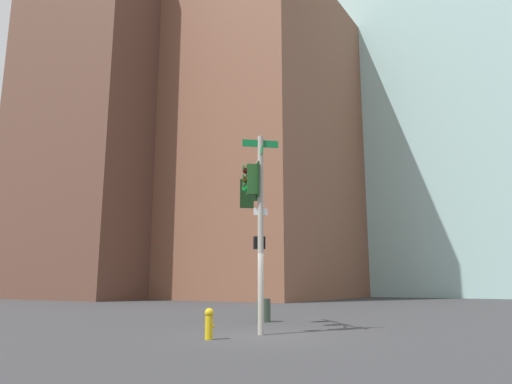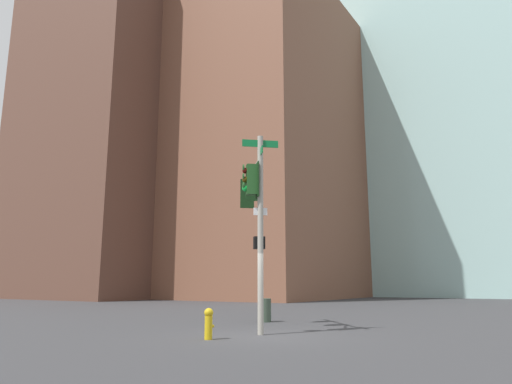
% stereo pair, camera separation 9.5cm
% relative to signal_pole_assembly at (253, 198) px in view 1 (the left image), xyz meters
% --- Properties ---
extents(ground_plane, '(200.00, 200.00, 0.00)m').
position_rel_signal_pole_assembly_xyz_m(ground_plane, '(-1.05, -1.10, -4.50)').
color(ground_plane, '#38383A').
extents(signal_pole_assembly, '(3.71, 3.35, 6.40)m').
position_rel_signal_pole_assembly_xyz_m(signal_pole_assembly, '(0.00, 0.00, 0.00)').
color(signal_pole_assembly, '#9E998C').
rests_on(signal_pole_assembly, ground_plane).
extents(fire_hydrant, '(0.34, 0.26, 0.87)m').
position_rel_signal_pole_assembly_xyz_m(fire_hydrant, '(-2.67, -0.22, -4.02)').
color(fire_hydrant, gold).
rests_on(fire_hydrant, ground_plane).
extents(litter_bin, '(0.56, 0.56, 0.95)m').
position_rel_signal_pole_assembly_xyz_m(litter_bin, '(3.48, 1.69, -4.02)').
color(litter_bin, '#384738').
rests_on(litter_bin, ground_plane).
extents(building_brick_nearside, '(21.22, 19.11, 39.78)m').
position_rel_signal_pole_assembly_xyz_m(building_brick_nearside, '(24.90, 34.94, 15.39)').
color(building_brick_nearside, brown).
rests_on(building_brick_nearside, ground_plane).
extents(building_brick_midblock, '(21.73, 18.82, 35.19)m').
position_rel_signal_pole_assembly_xyz_m(building_brick_midblock, '(31.48, 19.54, 13.10)').
color(building_brick_midblock, brown).
rests_on(building_brick_midblock, ground_plane).
extents(building_glass_tower, '(26.43, 27.34, 56.40)m').
position_rel_signal_pole_assembly_xyz_m(building_glass_tower, '(55.05, 4.18, 23.70)').
color(building_glass_tower, '#9EC6C1').
rests_on(building_glass_tower, ground_plane).
extents(building_brick_farside, '(22.52, 17.86, 45.55)m').
position_rel_signal_pole_assembly_xyz_m(building_brick_farside, '(61.52, 13.56, 18.28)').
color(building_brick_farside, brown).
rests_on(building_brick_farside, ground_plane).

